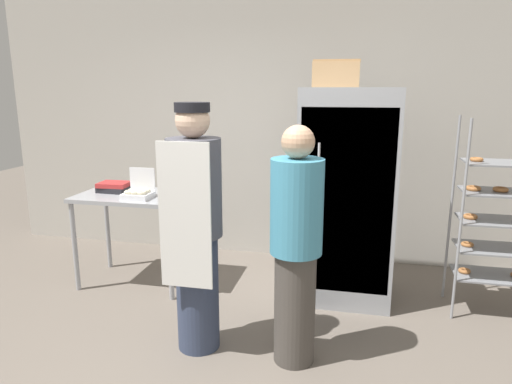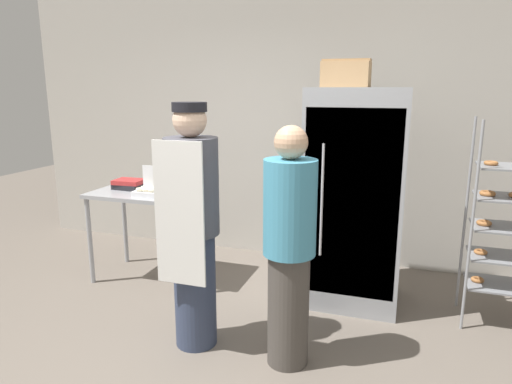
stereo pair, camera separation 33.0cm
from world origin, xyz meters
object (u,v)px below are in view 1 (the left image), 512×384
at_px(donut_box, 138,193).
at_px(binder_stack, 114,187).
at_px(person_customer, 296,246).
at_px(person_baker, 195,227).
at_px(baking_rack, 497,219).
at_px(refrigerator, 346,196).
at_px(blender_pitcher, 173,180).
at_px(cardboard_storage_box, 336,74).

bearing_deg(donut_box, binder_stack, 150.46).
relative_size(donut_box, person_customer, 0.16).
relative_size(person_baker, person_customer, 1.08).
bearing_deg(baking_rack, person_baker, -154.59).
relative_size(donut_box, binder_stack, 0.91).
distance_m(refrigerator, blender_pitcher, 1.60).
xyz_separation_m(refrigerator, person_baker, (-0.98, -1.07, -0.01)).
bearing_deg(donut_box, person_baker, -44.14).
xyz_separation_m(refrigerator, person_customer, (-0.29, -1.09, -0.10)).
height_order(donut_box, binder_stack, donut_box).
bearing_deg(refrigerator, person_customer, -104.87).
bearing_deg(donut_box, blender_pitcher, 57.03).
bearing_deg(person_baker, baking_rack, 25.41).
xyz_separation_m(binder_stack, person_baker, (1.16, -0.99, -0.01)).
relative_size(refrigerator, blender_pitcher, 7.10).
xyz_separation_m(refrigerator, donut_box, (-1.80, -0.27, 0.00)).
bearing_deg(baking_rack, person_customer, -144.68).
bearing_deg(cardboard_storage_box, person_baker, -126.11).
bearing_deg(refrigerator, baking_rack, -1.98).
distance_m(cardboard_storage_box, person_customer, 1.63).
bearing_deg(donut_box, baking_rack, 4.40).
bearing_deg(person_customer, binder_stack, 151.43).
bearing_deg(refrigerator, binder_stack, -177.90).
bearing_deg(binder_stack, person_customer, -28.57).
xyz_separation_m(baking_rack, person_customer, (-1.48, -1.05, 0.02)).
bearing_deg(person_baker, binder_stack, 139.55).
distance_m(donut_box, person_customer, 1.72).
xyz_separation_m(donut_box, cardboard_storage_box, (1.67, 0.37, 1.02)).
relative_size(donut_box, cardboard_storage_box, 0.67).
bearing_deg(cardboard_storage_box, blender_pitcher, -177.88).
relative_size(refrigerator, donut_box, 7.07).
xyz_separation_m(refrigerator, binder_stack, (-2.14, -0.08, -0.00)).
xyz_separation_m(baking_rack, person_baker, (-2.17, -1.03, 0.10)).
xyz_separation_m(donut_box, binder_stack, (-0.34, 0.19, -0.00)).
xyz_separation_m(donut_box, person_baker, (0.82, -0.80, -0.01)).
bearing_deg(refrigerator, blender_pitcher, 178.57).
bearing_deg(blender_pitcher, donut_box, -122.97).
bearing_deg(person_baker, blender_pitcher, 119.25).
relative_size(refrigerator, binder_stack, 6.44).
bearing_deg(person_baker, cardboard_storage_box, 53.89).
relative_size(cardboard_storage_box, person_customer, 0.24).
height_order(donut_box, blender_pitcher, donut_box).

